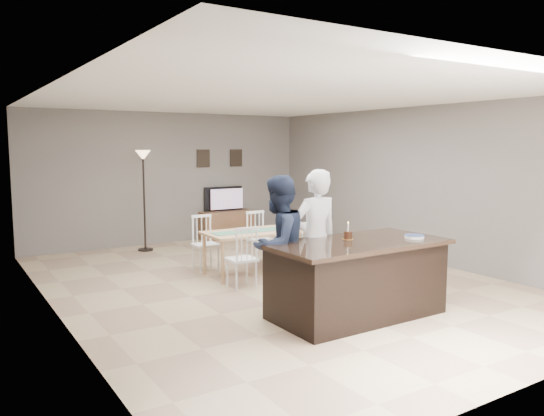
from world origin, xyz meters
TOP-DOWN VIEW (x-y plane):
  - floor at (0.00, 0.00)m, footprint 8.00×8.00m
  - room_shell at (0.00, 0.00)m, footprint 8.00×8.00m
  - kitchen_island at (0.00, -1.80)m, footprint 2.15×1.10m
  - tv_console at (1.20, 3.77)m, footprint 1.20×0.40m
  - television at (1.20, 3.84)m, footprint 0.91×0.12m
  - tv_screen_glow at (1.20, 3.76)m, footprint 0.78×0.00m
  - picture_frames at (1.15, 3.98)m, footprint 1.10×0.02m
  - doorway at (-2.99, -2.30)m, footprint 0.00×2.10m
  - woman at (-0.20, -1.25)m, footprint 0.64×0.43m
  - man at (-0.75, -1.25)m, footprint 0.98×0.88m
  - birthday_cake at (-0.00, -1.64)m, footprint 0.14×0.14m
  - plate_stack at (0.73, -2.02)m, footprint 0.24×0.24m
  - dining_table at (-0.00, 0.65)m, footprint 1.49×1.70m
  - floor_lamp at (-0.77, 3.42)m, footprint 0.29×0.29m

SIDE VIEW (x-z plane):
  - floor at x=0.00m, z-range 0.00..0.00m
  - tv_console at x=1.20m, z-range 0.00..0.60m
  - kitchen_island at x=0.00m, z-range 0.00..0.90m
  - dining_table at x=0.00m, z-range 0.12..1.01m
  - man at x=-0.75m, z-range 0.00..1.67m
  - television at x=1.20m, z-range 0.60..1.13m
  - woman at x=-0.20m, z-range 0.00..1.73m
  - tv_screen_glow at x=1.20m, z-range 0.48..1.26m
  - plate_stack at x=0.73m, z-range 0.90..0.94m
  - birthday_cake at x=0.00m, z-range 0.84..1.05m
  - doorway at x=-2.99m, z-range -0.07..2.58m
  - floor_lamp at x=-0.77m, z-range 0.53..2.47m
  - room_shell at x=0.00m, z-range -2.32..5.68m
  - picture_frames at x=1.15m, z-range 1.56..1.94m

